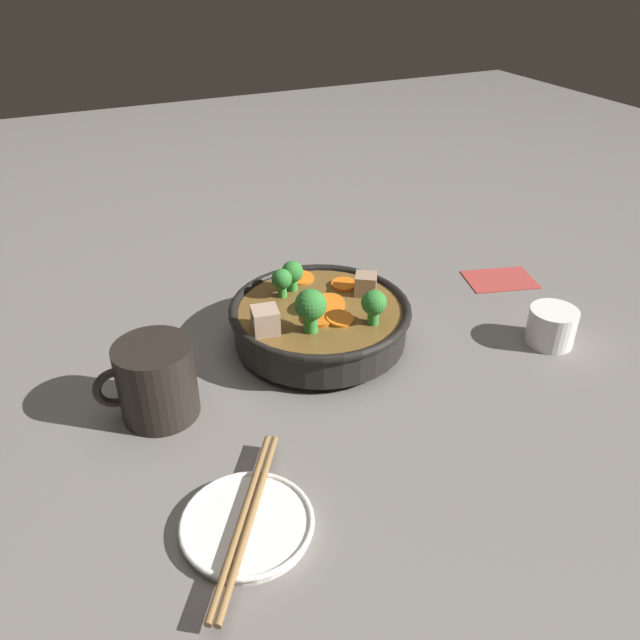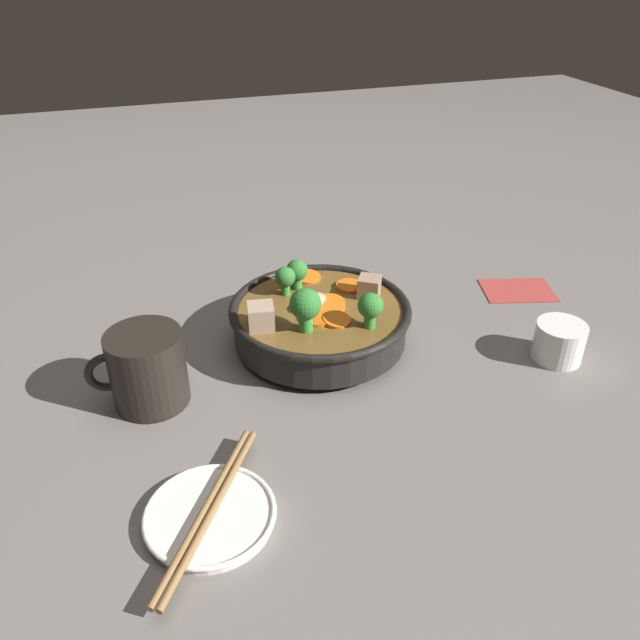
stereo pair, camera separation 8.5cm
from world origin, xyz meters
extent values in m
plane|color=slate|center=(0.00, 0.00, 0.00)|extent=(3.00, 3.00, 0.00)
cylinder|color=black|center=(0.00, 0.00, 0.01)|extent=(0.13, 0.13, 0.01)
cylinder|color=black|center=(0.00, 0.00, 0.03)|extent=(0.23, 0.23, 0.05)
torus|color=black|center=(0.00, 0.00, 0.06)|extent=(0.25, 0.25, 0.01)
cylinder|color=brown|center=(0.00, 0.00, 0.04)|extent=(0.22, 0.22, 0.03)
cylinder|color=orange|center=(-0.01, 0.00, 0.06)|extent=(0.06, 0.06, 0.01)
cylinder|color=orange|center=(-0.01, -0.09, 0.06)|extent=(0.05, 0.05, 0.01)
cylinder|color=orange|center=(0.01, 0.02, 0.06)|extent=(0.06, 0.06, 0.01)
cylinder|color=orange|center=(-0.06, -0.04, 0.06)|extent=(0.04, 0.04, 0.01)
cylinder|color=orange|center=(-0.01, 0.04, 0.06)|extent=(0.05, 0.05, 0.01)
cylinder|color=green|center=(0.01, -0.06, 0.07)|extent=(0.01, 0.01, 0.02)
sphere|color=#2D752D|center=(0.01, -0.06, 0.09)|extent=(0.03, 0.03, 0.03)
cylinder|color=green|center=(-0.05, 0.06, 0.07)|extent=(0.01, 0.01, 0.02)
sphere|color=#2D752D|center=(-0.05, 0.06, 0.09)|extent=(0.03, 0.03, 0.03)
cylinder|color=green|center=(0.03, 0.04, 0.07)|extent=(0.02, 0.02, 0.02)
sphere|color=#2D752D|center=(0.03, 0.04, 0.09)|extent=(0.04, 0.04, 0.04)
cylinder|color=green|center=(0.03, -0.05, 0.06)|extent=(0.01, 0.01, 0.02)
sphere|color=#2D752D|center=(0.03, -0.05, 0.08)|extent=(0.03, 0.03, 0.03)
cube|color=tan|center=(0.09, 0.02, 0.07)|extent=(0.04, 0.04, 0.03)
cube|color=#9E7F66|center=(-0.07, -0.01, 0.07)|extent=(0.04, 0.04, 0.03)
ellipsoid|color=#EA9E84|center=(0.01, -0.01, 0.07)|extent=(0.06, 0.05, 0.02)
cylinder|color=white|center=(0.20, 0.26, 0.01)|extent=(0.12, 0.12, 0.01)
torus|color=white|center=(0.20, 0.26, 0.01)|extent=(0.13, 0.13, 0.01)
cylinder|color=white|center=(-0.29, 0.13, 0.03)|extent=(0.07, 0.07, 0.05)
cylinder|color=brown|center=(-0.29, 0.13, 0.04)|extent=(0.06, 0.06, 0.00)
cylinder|color=black|center=(0.23, 0.05, 0.05)|extent=(0.09, 0.09, 0.09)
torus|color=black|center=(0.28, 0.05, 0.05)|extent=(0.05, 0.01, 0.05)
cube|color=#A33833|center=(-0.35, -0.04, 0.00)|extent=(0.13, 0.10, 0.00)
cylinder|color=olive|center=(0.20, 0.26, 0.02)|extent=(0.13, 0.19, 0.01)
cylinder|color=olive|center=(0.19, 0.26, 0.02)|extent=(0.13, 0.19, 0.01)
camera|label=1|loc=(0.30, 0.65, 0.49)|focal=35.00mm
camera|label=2|loc=(0.22, 0.68, 0.49)|focal=35.00mm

